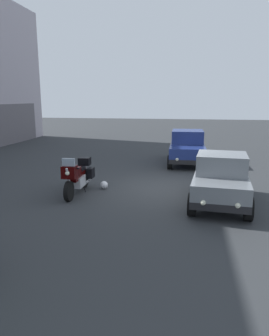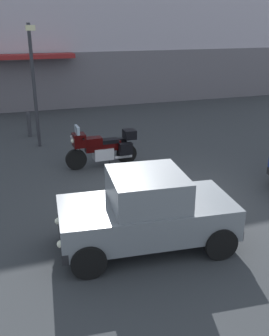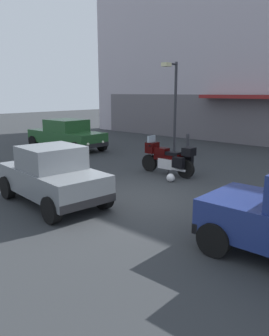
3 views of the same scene
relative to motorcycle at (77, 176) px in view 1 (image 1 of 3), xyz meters
The scene contains 5 objects.
ground_plane 3.23m from the motorcycle, 69.68° to the right, with size 80.00×80.00×0.00m, color #2D3033.
motorcycle is the anchor object (origin of this frame).
helmet 1.12m from the motorcycle, 47.41° to the right, with size 0.28×0.28×0.28m, color silver.
car_hatchback_near 6.90m from the motorcycle, 31.67° to the right, with size 3.90×1.84×1.64m.
car_compact_side 4.70m from the motorcycle, 93.69° to the right, with size 3.58×1.98×1.56m.
Camera 1 is at (-11.08, -0.70, 3.18)m, focal length 33.96 mm.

